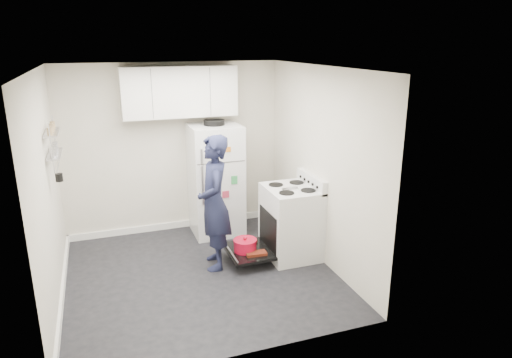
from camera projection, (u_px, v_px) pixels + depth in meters
name	position (u px, v px, depth m)	size (l,w,h in m)	color
room	(194.00, 181.00, 5.32)	(3.21, 3.21, 2.51)	black
electric_range	(290.00, 222.00, 6.06)	(0.66, 0.76, 1.10)	silver
open_oven_door	(247.00, 248.00, 5.94)	(0.55, 0.70, 0.23)	black
refrigerator	(216.00, 179.00, 6.71)	(0.72, 0.74, 1.70)	silver
upper_cabinets	(180.00, 92.00, 6.37)	(1.60, 0.33, 0.70)	silver
wall_shelf_rack	(53.00, 143.00, 5.12)	(0.14, 0.60, 0.61)	#B2B2B7
person	(214.00, 203.00, 5.65)	(0.62, 0.41, 1.71)	#191D38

